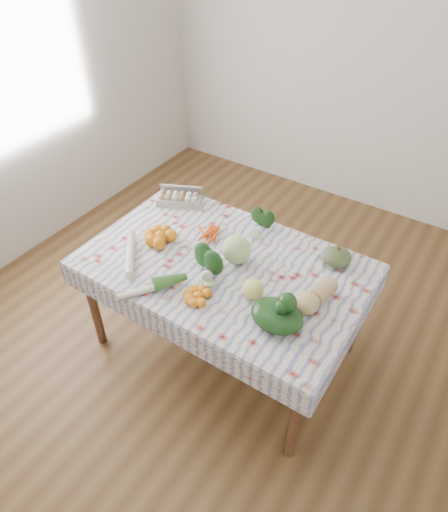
{
  "coord_description": "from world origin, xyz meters",
  "views": [
    {
      "loc": [
        1.12,
        -1.7,
        2.55
      ],
      "look_at": [
        0.0,
        0.0,
        0.82
      ],
      "focal_mm": 32.0,
      "sensor_mm": 36.0,
      "label": 1
    }
  ],
  "objects_px": {
    "egg_carton": "(179,200)",
    "grapefruit": "(253,289)",
    "kabocha_squash": "(337,257)",
    "cabbage": "(237,249)",
    "butternut_squash": "(316,295)",
    "dining_table": "(224,274)"
  },
  "relations": [
    {
      "from": "dining_table",
      "to": "grapefruit",
      "type": "distance_m",
      "value": 0.35
    },
    {
      "from": "butternut_squash",
      "to": "kabocha_squash",
      "type": "bearing_deg",
      "value": 105.79
    },
    {
      "from": "grapefruit",
      "to": "dining_table",
      "type": "bearing_deg",
      "value": 152.98
    },
    {
      "from": "dining_table",
      "to": "butternut_squash",
      "type": "xyz_separation_m",
      "value": [
        0.59,
        -0.0,
        0.15
      ]
    },
    {
      "from": "egg_carton",
      "to": "grapefruit",
      "type": "relative_size",
      "value": 2.55
    },
    {
      "from": "butternut_squash",
      "to": "egg_carton",
      "type": "bearing_deg",
      "value": 174.54
    },
    {
      "from": "butternut_squash",
      "to": "grapefruit",
      "type": "relative_size",
      "value": 2.32
    },
    {
      "from": "cabbage",
      "to": "kabocha_squash",
      "type": "bearing_deg",
      "value": 30.52
    },
    {
      "from": "kabocha_squash",
      "to": "butternut_squash",
      "type": "xyz_separation_m",
      "value": [
        0.03,
        -0.36,
        0.01
      ]
    },
    {
      "from": "cabbage",
      "to": "grapefruit",
      "type": "distance_m",
      "value": 0.31
    },
    {
      "from": "dining_table",
      "to": "butternut_squash",
      "type": "height_order",
      "value": "butternut_squash"
    },
    {
      "from": "cabbage",
      "to": "butternut_squash",
      "type": "xyz_separation_m",
      "value": [
        0.54,
        -0.06,
        -0.02
      ]
    },
    {
      "from": "egg_carton",
      "to": "butternut_squash",
      "type": "relative_size",
      "value": 1.1
    },
    {
      "from": "egg_carton",
      "to": "cabbage",
      "type": "distance_m",
      "value": 0.71
    },
    {
      "from": "dining_table",
      "to": "kabocha_squash",
      "type": "xyz_separation_m",
      "value": [
        0.56,
        0.36,
        0.14
      ]
    },
    {
      "from": "kabocha_squash",
      "to": "butternut_squash",
      "type": "relative_size",
      "value": 0.6
    },
    {
      "from": "egg_carton",
      "to": "cabbage",
      "type": "height_order",
      "value": "cabbage"
    },
    {
      "from": "dining_table",
      "to": "kabocha_squash",
      "type": "bearing_deg",
      "value": 33.06
    },
    {
      "from": "dining_table",
      "to": "kabocha_squash",
      "type": "relative_size",
      "value": 9.67
    },
    {
      "from": "egg_carton",
      "to": "kabocha_squash",
      "type": "relative_size",
      "value": 1.82
    },
    {
      "from": "kabocha_squash",
      "to": "cabbage",
      "type": "height_order",
      "value": "cabbage"
    },
    {
      "from": "dining_table",
      "to": "grapefruit",
      "type": "height_order",
      "value": "grapefruit"
    }
  ]
}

